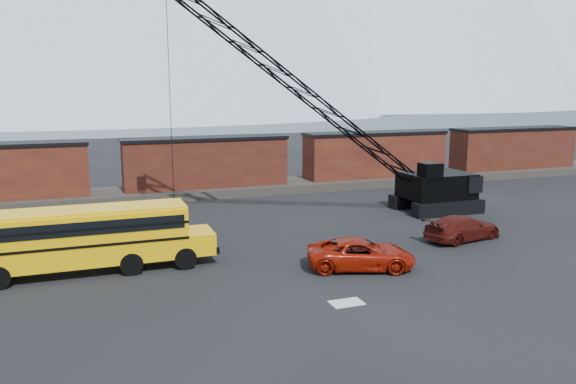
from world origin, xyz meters
name	(u,v)px	position (x,y,z in m)	size (l,w,h in m)	color
ground	(301,275)	(0.00, 0.00, 0.00)	(160.00, 160.00, 0.00)	black
gravel_berm	(207,190)	(0.00, 22.00, 0.35)	(120.00, 5.00, 0.70)	#433E37
boxcar_mid	(206,162)	(0.00, 22.00, 2.76)	(13.70, 3.10, 4.17)	#582318
boxcar_east_near	(375,154)	(16.00, 22.00, 2.76)	(13.70, 3.10, 4.17)	#411412
boxcar_east_far	(513,148)	(32.00, 22.00, 2.76)	(13.70, 3.10, 4.17)	#582318
snow_patch	(347,303)	(0.50, -4.00, 0.01)	(1.40, 0.90, 0.02)	silver
school_bus	(89,237)	(-9.54, 3.95, 1.79)	(11.65, 2.65, 3.19)	#FFB905
red_pickup	(361,254)	(3.17, -0.10, 0.75)	(2.48, 5.37, 1.49)	#A21807
maroon_suv	(462,228)	(11.31, 2.65, 0.74)	(2.07, 5.08, 1.48)	#4A110D
crawler_crane	(315,101)	(4.74, 9.72, 8.06)	(22.42, 4.20, 15.19)	black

